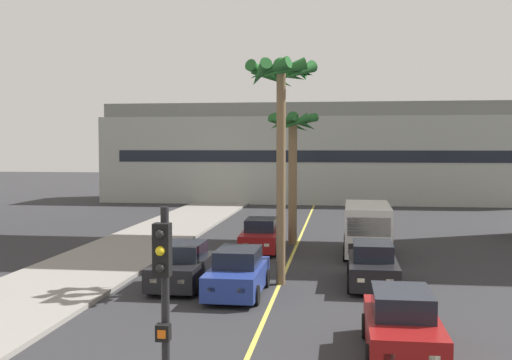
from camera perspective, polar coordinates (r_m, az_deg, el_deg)
sidewalk_left at (r=21.32m, az=-21.44°, el=-10.62°), size 4.80×80.00×0.15m
lane_stripe_center at (r=26.64m, az=2.91°, el=-7.80°), size 0.14×56.00×0.01m
pier_building_backdrop at (r=56.83m, az=5.51°, el=2.40°), size 37.95×8.04×8.74m
car_queue_front at (r=23.16m, az=10.60°, el=-7.72°), size 1.86×4.12×1.56m
car_queue_second at (r=22.86m, az=-6.70°, el=-7.83°), size 1.84×4.10×1.56m
car_queue_third at (r=15.93m, az=13.18°, el=-12.80°), size 1.84×4.10×1.56m
car_queue_fourth at (r=30.05m, az=0.42°, el=-5.16°), size 1.93×4.15×1.56m
car_queue_fifth at (r=21.48m, az=-1.69°, el=-8.53°), size 1.86×4.11×1.56m
delivery_van at (r=29.19m, az=10.13°, el=-4.33°), size 2.23×5.28×2.36m
traffic_light_median_near at (r=9.27m, az=-8.39°, el=-11.66°), size 0.24×0.37×4.20m
palm_tree_near_median at (r=31.96m, az=3.38°, el=3.58°), size 2.70×2.71×6.81m
palm_tree_mid_median at (r=22.70m, az=2.31°, el=7.66°), size 2.64×2.63×8.23m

